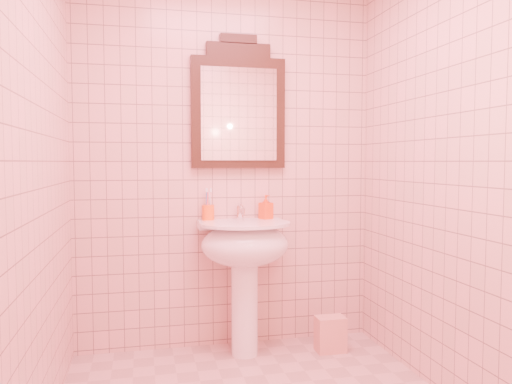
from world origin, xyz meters
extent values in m
cube|color=#D3A493|center=(0.00, 1.10, 1.25)|extent=(2.00, 0.02, 2.50)
cylinder|color=white|center=(0.08, 0.88, 0.35)|extent=(0.17, 0.17, 0.70)
ellipsoid|color=white|center=(0.08, 0.86, 0.72)|extent=(0.56, 0.46, 0.28)
cube|color=white|center=(0.08, 1.03, 0.83)|extent=(0.56, 0.15, 0.05)
cylinder|color=white|center=(0.08, 0.86, 0.85)|extent=(0.58, 0.58, 0.02)
cylinder|color=white|center=(0.08, 1.03, 0.91)|extent=(0.04, 0.04, 0.09)
cylinder|color=white|center=(0.08, 0.97, 0.94)|extent=(0.02, 0.10, 0.02)
cylinder|color=white|center=(0.08, 0.92, 0.93)|extent=(0.02, 0.02, 0.04)
cube|color=white|center=(0.08, 1.04, 0.96)|extent=(0.02, 0.07, 0.01)
cube|color=black|center=(0.08, 1.08, 1.57)|extent=(0.63, 0.05, 0.73)
cube|color=black|center=(0.08, 1.08, 1.99)|extent=(0.43, 0.05, 0.09)
cube|color=black|center=(0.08, 1.08, 2.06)|extent=(0.24, 0.05, 0.06)
cube|color=white|center=(0.08, 1.05, 1.56)|extent=(0.51, 0.01, 0.61)
cylinder|color=#FF5A15|center=(-0.14, 1.04, 0.91)|extent=(0.08, 0.08, 0.10)
cylinder|color=silver|center=(-0.12, 1.04, 0.96)|extent=(0.01, 0.01, 0.19)
cylinder|color=#338CD8|center=(-0.14, 1.06, 0.96)|extent=(0.01, 0.01, 0.19)
cylinder|color=#E5334C|center=(-0.14, 1.03, 0.96)|extent=(0.01, 0.01, 0.19)
imported|color=#E64213|center=(0.25, 1.02, 0.94)|extent=(0.10, 0.10, 0.16)
cube|color=#E4A686|center=(0.64, 0.81, 0.12)|extent=(0.19, 0.13, 0.23)
camera|label=1|loc=(-0.56, -2.22, 1.25)|focal=35.00mm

